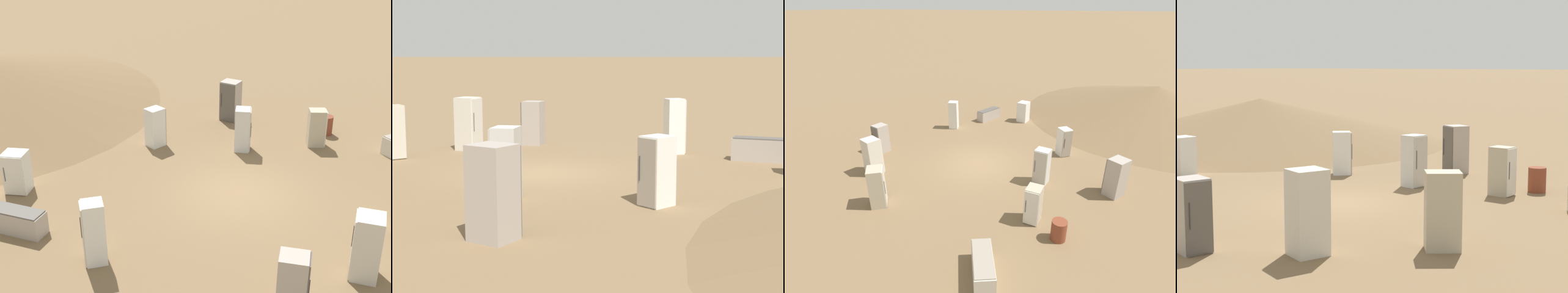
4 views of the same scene
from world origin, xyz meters
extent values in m
plane|color=brown|center=(0.00, 0.00, 0.00)|extent=(1000.00, 1000.00, 0.00)
cone|color=brown|center=(-9.08, -12.91, 1.16)|extent=(19.46, 19.46, 2.32)
cube|color=#B2A88E|center=(-3.95, 3.42, 0.77)|extent=(0.61, 0.67, 1.53)
cube|color=silver|center=(-3.94, 3.77, 0.77)|extent=(0.56, 0.06, 1.47)
cylinder|color=#2D2D2D|center=(-3.74, 3.79, 0.84)|extent=(0.02, 0.02, 0.54)
cube|color=white|center=(-0.21, -7.57, 0.73)|extent=(0.78, 0.86, 1.46)
cube|color=beige|center=(4.50, 3.01, 0.94)|extent=(0.93, 0.90, 1.88)
cube|color=silver|center=(4.38, 2.67, 0.94)|extent=(0.70, 0.27, 1.80)
cylinder|color=#2D2D2D|center=(4.13, 2.72, 1.03)|extent=(0.02, 0.02, 0.66)
cube|color=silver|center=(-3.54, 0.40, 0.87)|extent=(0.74, 0.66, 1.75)
cube|color=#BCB7AD|center=(-3.50, 0.70, 0.87)|extent=(0.64, 0.12, 1.68)
cylinder|color=#2D2D2D|center=(-3.26, 0.70, 0.96)|extent=(0.02, 0.02, 0.61)
cube|color=#B2A88E|center=(2.40, 5.11, 0.88)|extent=(0.96, 0.99, 1.76)
cube|color=beige|center=(2.15, 4.91, 0.88)|extent=(0.49, 0.61, 1.69)
cylinder|color=#2D2D2D|center=(1.95, 5.10, 0.97)|extent=(0.02, 0.02, 0.62)
cube|color=#A89E93|center=(5.84, 0.83, 0.82)|extent=(0.79, 0.84, 1.65)
cube|color=#56514C|center=(5.93, 1.20, 0.82)|extent=(0.60, 0.18, 1.58)
cylinder|color=#2D2D2D|center=(6.15, 1.17, 0.91)|extent=(0.02, 0.02, 0.58)
cube|color=white|center=(-3.95, -3.10, 0.80)|extent=(0.86, 0.87, 1.60)
cube|color=gray|center=(-4.18, -2.84, 0.80)|extent=(0.43, 0.41, 1.54)
cylinder|color=#2D2D2D|center=(-4.06, -2.68, 0.88)|extent=(0.02, 0.02, 0.56)
cube|color=#A89E93|center=(-6.83, 0.13, 0.90)|extent=(0.98, 1.02, 1.80)
cube|color=#56514C|center=(-6.52, -0.05, 0.90)|extent=(0.42, 0.66, 1.73)
cylinder|color=#2D2D2D|center=(-6.63, -0.30, 0.99)|extent=(0.02, 0.02, 0.63)
cylinder|color=brown|center=(-5.12, 4.11, 0.40)|extent=(0.57, 0.57, 0.80)
camera|label=1|loc=(16.28, -1.52, 9.31)|focal=50.00mm
camera|label=2|loc=(-18.50, -1.98, 3.46)|focal=60.00mm
camera|label=3|loc=(-6.11, 13.30, 7.89)|focal=28.00mm
camera|label=4|loc=(14.54, 12.37, 4.08)|focal=60.00mm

